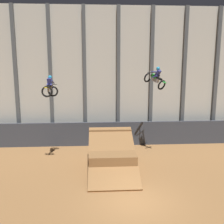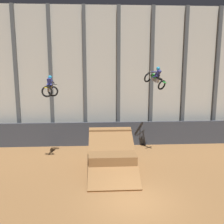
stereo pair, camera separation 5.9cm
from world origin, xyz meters
The scene contains 6 objects.
ground_plane centered at (0.00, 0.00, 0.00)m, with size 60.00×60.00×0.00m, color olive.
arena_back_wall centered at (0.00, 10.08, 5.63)m, with size 32.00×0.40×11.26m.
lower_barrier centered at (0.00, 9.09, 0.98)m, with size 31.36×0.20×1.96m.
dirt_ramp centered at (-0.89, 4.50, 0.80)m, with size 2.94×5.17×2.36m.
rider_bike_left_air centered at (-4.93, 5.94, 5.08)m, with size 0.91×1.78×1.51m.
rider_bike_right_air centered at (2.39, 6.69, 5.66)m, with size 1.57×1.78×1.65m.
Camera 1 is at (-1.87, -11.79, 6.72)m, focal length 42.00 mm.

